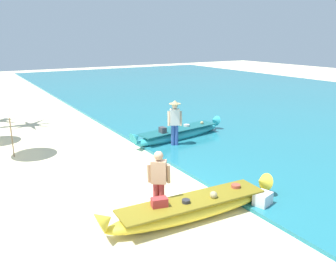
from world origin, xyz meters
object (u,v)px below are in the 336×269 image
Objects in this scene: cooler_box at (263,200)px; person_vendor_hatted at (175,121)px; boat_yellow_foreground at (193,207)px; boat_cyan_midground at (179,134)px; person_tourist_customer at (159,179)px.

person_vendor_hatted is at bearing 65.32° from cooler_box.
boat_cyan_midground is at bearing 60.31° from boat_yellow_foreground.
boat_yellow_foreground is 2.55× the size of person_vendor_hatted.
person_vendor_hatted is (-0.68, -0.78, 0.80)m from boat_cyan_midground.
person_tourist_customer is at bearing -127.00° from boat_cyan_midground.
person_tourist_customer is 2.69m from cooler_box.
boat_cyan_midground is 6.32m from person_tourist_customer.
cooler_box is at bearing -98.00° from person_vendor_hatted.
boat_cyan_midground is 6.28m from cooler_box.
person_tourist_customer is 3.50× the size of cooler_box.
person_tourist_customer reaches higher than cooler_box.
boat_yellow_foreground is at bearing 147.15° from cooler_box.
person_vendor_hatted is 1.16× the size of person_tourist_customer.
boat_cyan_midground reaches higher than boat_yellow_foreground.
boat_cyan_midground is 1.30m from person_vendor_hatted.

